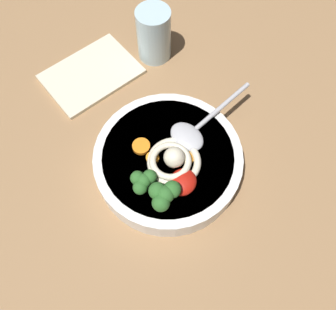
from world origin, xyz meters
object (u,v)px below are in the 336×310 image
at_px(drinking_glass, 154,35).
at_px(folded_napkin, 91,74).
at_px(soup_bowl, 168,161).
at_px(soup_spoon, 193,131).
at_px(noodle_pile, 173,160).

bearing_deg(drinking_glass, folded_napkin, -37.49).
xyz_separation_m(soup_bowl, soup_spoon, (-0.05, 0.02, 0.03)).
height_order(noodle_pile, soup_spoon, noodle_pile).
relative_size(soup_bowl, soup_spoon, 1.37).
distance_m(noodle_pile, soup_spoon, 0.06).
bearing_deg(drinking_glass, soup_spoon, 45.72).
bearing_deg(soup_spoon, soup_bowl, 180.00).
relative_size(soup_spoon, folded_napkin, 1.00).
height_order(soup_bowl, folded_napkin, soup_bowl).
xyz_separation_m(soup_bowl, folded_napkin, (-0.10, -0.22, -0.02)).
xyz_separation_m(soup_spoon, folded_napkin, (-0.05, -0.24, -0.05)).
relative_size(noodle_pile, soup_spoon, 0.53).
height_order(soup_bowl, soup_spoon, soup_spoon).
bearing_deg(soup_bowl, drinking_glass, -145.70).
distance_m(soup_bowl, soup_spoon, 0.06).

